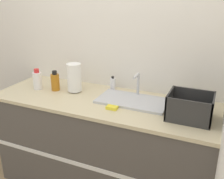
{
  "coord_description": "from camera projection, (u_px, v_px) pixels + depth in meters",
  "views": [
    {
      "loc": [
        0.92,
        -1.55,
        1.8
      ],
      "look_at": [
        0.1,
        0.3,
        1.03
      ],
      "focal_mm": 42.0,
      "sensor_mm": 36.0,
      "label": 1
    }
  ],
  "objects": [
    {
      "name": "wall_back",
      "position": [
        119.0,
        47.0,
        2.45
      ],
      "size": [
        4.35,
        0.06,
        2.6
      ],
      "color": "silver",
      "rests_on": "ground_plane"
    },
    {
      "name": "counter_cabinet",
      "position": [
        104.0,
        144.0,
        2.44
      ],
      "size": [
        1.97,
        0.7,
        0.91
      ],
      "color": "#514C47",
      "rests_on": "ground_plane"
    },
    {
      "name": "sink",
      "position": [
        133.0,
        100.0,
        2.23
      ],
      "size": [
        0.59,
        0.32,
        0.22
      ],
      "color": "silver",
      "rests_on": "counter_cabinet"
    },
    {
      "name": "paper_towel_roll",
      "position": [
        74.0,
        78.0,
        2.41
      ],
      "size": [
        0.13,
        0.13,
        0.27
      ],
      "color": "#4C4C51",
      "rests_on": "counter_cabinet"
    },
    {
      "name": "dish_rack",
      "position": [
        190.0,
        109.0,
        1.92
      ],
      "size": [
        0.32,
        0.26,
        0.19
      ],
      "color": "#2D2D2D",
      "rests_on": "counter_cabinet"
    },
    {
      "name": "bottle_amber",
      "position": [
        55.0,
        82.0,
        2.47
      ],
      "size": [
        0.08,
        0.08,
        0.19
      ],
      "color": "#B26B19",
      "rests_on": "counter_cabinet"
    },
    {
      "name": "bottle_white_spray",
      "position": [
        37.0,
        80.0,
        2.49
      ],
      "size": [
        0.08,
        0.08,
        0.2
      ],
      "color": "white",
      "rests_on": "counter_cabinet"
    },
    {
      "name": "soap_dispenser",
      "position": [
        113.0,
        84.0,
        2.48
      ],
      "size": [
        0.05,
        0.05,
        0.13
      ],
      "color": "silver",
      "rests_on": "counter_cabinet"
    },
    {
      "name": "sponge",
      "position": [
        112.0,
        108.0,
        2.09
      ],
      "size": [
        0.09,
        0.06,
        0.02
      ],
      "color": "yellow",
      "rests_on": "counter_cabinet"
    }
  ]
}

